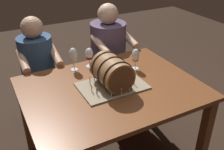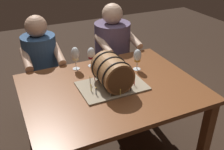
{
  "view_description": "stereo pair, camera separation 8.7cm",
  "coord_description": "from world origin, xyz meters",
  "px_view_note": "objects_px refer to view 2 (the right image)",
  "views": [
    {
      "loc": [
        -0.79,
        -1.5,
        1.78
      ],
      "look_at": [
        0.01,
        0.0,
        0.84
      ],
      "focal_mm": 41.79,
      "sensor_mm": 36.0,
      "label": 1
    },
    {
      "loc": [
        -0.71,
        -1.54,
        1.78
      ],
      "look_at": [
        0.01,
        0.0,
        0.84
      ],
      "focal_mm": 41.79,
      "sensor_mm": 36.0,
      "label": 2
    }
  ],
  "objects_px": {
    "person_seated_right": "(112,59)",
    "wine_glass_red": "(91,54)",
    "dining_table": "(111,98)",
    "wine_glass_amber": "(137,57)",
    "barrel_cake": "(112,73)",
    "wine_glass_white": "(75,55)",
    "person_seated_left": "(43,77)"
  },
  "relations": [
    {
      "from": "dining_table",
      "to": "barrel_cake",
      "type": "xyz_separation_m",
      "value": [
        0.01,
        0.0,
        0.22
      ]
    },
    {
      "from": "barrel_cake",
      "to": "person_seated_left",
      "type": "height_order",
      "value": "person_seated_left"
    },
    {
      "from": "barrel_cake",
      "to": "wine_glass_red",
      "type": "bearing_deg",
      "value": 92.21
    },
    {
      "from": "wine_glass_amber",
      "to": "person_seated_left",
      "type": "bearing_deg",
      "value": 138.37
    },
    {
      "from": "person_seated_right",
      "to": "barrel_cake",
      "type": "bearing_deg",
      "value": -115.29
    },
    {
      "from": "dining_table",
      "to": "person_seated_right",
      "type": "height_order",
      "value": "person_seated_right"
    },
    {
      "from": "barrel_cake",
      "to": "person_seated_left",
      "type": "distance_m",
      "value": 0.94
    },
    {
      "from": "barrel_cake",
      "to": "wine_glass_red",
      "type": "relative_size",
      "value": 2.87
    },
    {
      "from": "barrel_cake",
      "to": "person_seated_right",
      "type": "distance_m",
      "value": 0.92
    },
    {
      "from": "person_seated_right",
      "to": "wine_glass_red",
      "type": "bearing_deg",
      "value": -134.26
    },
    {
      "from": "wine_glass_white",
      "to": "person_seated_right",
      "type": "xyz_separation_m",
      "value": [
        0.53,
        0.39,
        -0.32
      ]
    },
    {
      "from": "wine_glass_white",
      "to": "person_seated_left",
      "type": "relative_size",
      "value": 0.18
    },
    {
      "from": "wine_glass_red",
      "to": "wine_glass_white",
      "type": "distance_m",
      "value": 0.14
    },
    {
      "from": "barrel_cake",
      "to": "person_seated_left",
      "type": "bearing_deg",
      "value": 116.03
    },
    {
      "from": "dining_table",
      "to": "barrel_cake",
      "type": "bearing_deg",
      "value": 14.45
    },
    {
      "from": "wine_glass_red",
      "to": "person_seated_right",
      "type": "distance_m",
      "value": 0.63
    },
    {
      "from": "dining_table",
      "to": "wine_glass_amber",
      "type": "relative_size",
      "value": 7.16
    },
    {
      "from": "dining_table",
      "to": "person_seated_right",
      "type": "relative_size",
      "value": 1.14
    },
    {
      "from": "wine_glass_white",
      "to": "person_seated_right",
      "type": "height_order",
      "value": "person_seated_right"
    },
    {
      "from": "dining_table",
      "to": "wine_glass_amber",
      "type": "height_order",
      "value": "wine_glass_amber"
    },
    {
      "from": "dining_table",
      "to": "person_seated_right",
      "type": "bearing_deg",
      "value": 64.39
    },
    {
      "from": "barrel_cake",
      "to": "wine_glass_white",
      "type": "height_order",
      "value": "barrel_cake"
    },
    {
      "from": "wine_glass_white",
      "to": "wine_glass_amber",
      "type": "relative_size",
      "value": 1.09
    },
    {
      "from": "wine_glass_red",
      "to": "wine_glass_white",
      "type": "relative_size",
      "value": 0.86
    },
    {
      "from": "dining_table",
      "to": "wine_glass_red",
      "type": "xyz_separation_m",
      "value": [
        -0.01,
        0.39,
        0.22
      ]
    },
    {
      "from": "barrel_cake",
      "to": "person_seated_right",
      "type": "height_order",
      "value": "person_seated_right"
    },
    {
      "from": "wine_glass_amber",
      "to": "person_seated_right",
      "type": "distance_m",
      "value": 0.7
    },
    {
      "from": "barrel_cake",
      "to": "wine_glass_amber",
      "type": "height_order",
      "value": "barrel_cake"
    },
    {
      "from": "barrel_cake",
      "to": "wine_glass_amber",
      "type": "relative_size",
      "value": 2.7
    },
    {
      "from": "wine_glass_amber",
      "to": "person_seated_left",
      "type": "relative_size",
      "value": 0.16
    },
    {
      "from": "wine_glass_red",
      "to": "person_seated_right",
      "type": "bearing_deg",
      "value": 45.74
    },
    {
      "from": "dining_table",
      "to": "wine_glass_amber",
      "type": "distance_m",
      "value": 0.42
    }
  ]
}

